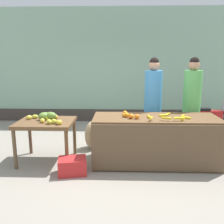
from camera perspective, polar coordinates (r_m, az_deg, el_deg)
The scene contains 12 objects.
ground_plane at distance 4.45m, azimuth 2.72°, elevation -11.60°, with size 24.00×24.00×0.00m, color gray.
market_wall_back at distance 7.13m, azimuth 2.52°, elevation 10.46°, with size 9.50×0.23×3.23m.
fruit_stall_counter at distance 4.33m, azimuth 10.11°, elevation -6.56°, with size 2.15×0.83×0.83m.
side_table_wooden at distance 4.43m, azimuth -15.29°, elevation -3.24°, with size 0.97×0.80×0.75m.
banana_bunch_pile at distance 4.16m, azimuth 13.43°, elevation -1.13°, with size 0.72×0.57×0.07m.
orange_pile at distance 4.12m, azimuth 4.15°, elevation -0.79°, with size 0.28×0.37×0.08m.
mango_papaya_pile at distance 4.42m, azimuth -14.98°, elevation -1.20°, with size 0.76×0.53×0.14m.
vendor_woman_blue_shirt at distance 4.85m, azimuth 9.57°, elevation 1.75°, with size 0.34×0.34×1.84m.
vendor_woman_green_shirt at distance 5.01m, azimuth 18.20°, elevation 1.67°, with size 0.34×0.34×1.85m.
parked_motorcycle at distance 6.05m, azimuth 20.71°, elevation -1.94°, with size 1.60×0.18×0.88m.
produce_crate at distance 4.02m, azimuth -9.30°, elevation -12.42°, with size 0.44×0.32×0.26m, color red.
produce_sack at distance 5.01m, azimuth -4.73°, elevation -5.44°, with size 0.36×0.30×0.56m, color tan.
Camera 1 is at (-0.07, -4.08, 1.79)m, focal length 38.84 mm.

